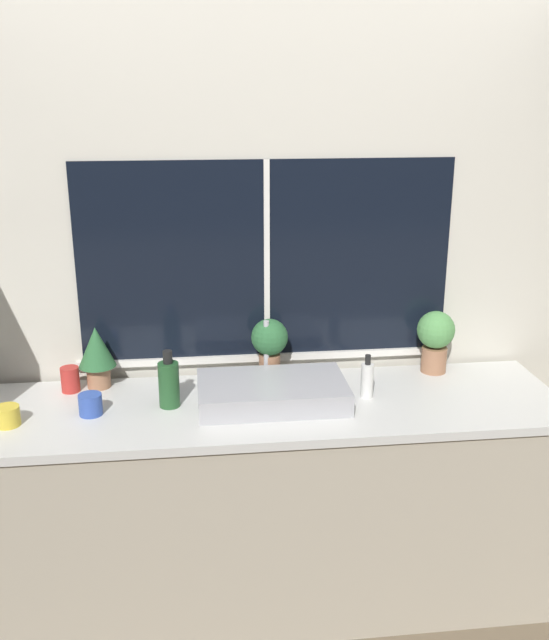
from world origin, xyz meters
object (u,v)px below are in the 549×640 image
at_px(potted_plant_left, 97,352).
at_px(bottle_tall, 169,383).
at_px(potted_plant_right, 435,337).
at_px(sink, 272,392).
at_px(soap_bottle, 367,379).
at_px(potted_plant_center, 269,343).
at_px(mug_blue, 91,404).
at_px(mug_yellow, 7,416).
at_px(mug_red, 70,379).

xyz_separation_m(potted_plant_left, bottle_tall, (0.30, -0.23, -0.06)).
relative_size(potted_plant_left, bottle_tall, 1.14).
bearing_deg(potted_plant_right, sink, -162.26).
height_order(soap_bottle, bottle_tall, bottle_tall).
height_order(potted_plant_left, soap_bottle, potted_plant_left).
bearing_deg(sink, potted_plant_center, 85.95).
bearing_deg(sink, mug_blue, -177.59).
bearing_deg(potted_plant_left, mug_yellow, -132.25).
distance_m(soap_bottle, mug_red, 1.22).
bearing_deg(potted_plant_left, soap_bottle, -11.97).
distance_m(sink, mug_red, 0.84).
xyz_separation_m(potted_plant_right, mug_yellow, (-1.75, -0.33, -0.13)).
bearing_deg(soap_bottle, mug_red, 170.57).
height_order(sink, mug_yellow, sink).
bearing_deg(bottle_tall, mug_blue, -172.01).
height_order(sink, potted_plant_left, sink).
distance_m(potted_plant_left, potted_plant_right, 1.46).
relative_size(potted_plant_left, mug_blue, 2.94).
relative_size(potted_plant_right, soap_bottle, 1.53).
bearing_deg(mug_blue, potted_plant_right, 10.48).
height_order(potted_plant_left, bottle_tall, potted_plant_left).
xyz_separation_m(sink, potted_plant_center, (0.02, 0.24, 0.12)).
bearing_deg(potted_plant_right, soap_bottle, -147.21).
relative_size(bottle_tall, mug_red, 2.22).
distance_m(potted_plant_left, potted_plant_center, 0.72).
distance_m(sink, mug_yellow, 1.01).
distance_m(bottle_tall, mug_yellow, 0.61).
xyz_separation_m(potted_plant_right, bottle_tall, (-1.16, -0.23, -0.07)).
xyz_separation_m(mug_red, mug_yellow, (-0.19, -0.30, -0.01)).
distance_m(potted_plant_center, mug_blue, 0.78).
distance_m(potted_plant_right, bottle_tall, 1.18).
distance_m(soap_bottle, mug_blue, 1.10).
xyz_separation_m(mug_red, mug_blue, (0.11, -0.24, -0.01)).
bearing_deg(potted_plant_left, potted_plant_right, -0.00).
bearing_deg(mug_yellow, bottle_tall, 9.56).
xyz_separation_m(potted_plant_right, mug_blue, (-1.46, -0.27, -0.12)).
distance_m(potted_plant_left, soap_bottle, 1.12).
height_order(soap_bottle, mug_red, soap_bottle).
xyz_separation_m(potted_plant_center, soap_bottle, (0.37, -0.23, -0.09)).
distance_m(sink, potted_plant_center, 0.27).
xyz_separation_m(bottle_tall, mug_red, (-0.41, 0.20, -0.04)).
relative_size(potted_plant_left, potted_plant_right, 0.95).
xyz_separation_m(sink, mug_yellow, (-1.00, -0.09, -0.01)).
distance_m(mug_red, mug_blue, 0.26).
bearing_deg(potted_plant_right, mug_red, -178.84).
distance_m(potted_plant_left, mug_red, 0.16).
xyz_separation_m(sink, soap_bottle, (0.39, 0.01, 0.03)).
bearing_deg(sink, bottle_tall, 178.26).
distance_m(potted_plant_right, soap_bottle, 0.44).
bearing_deg(sink, potted_plant_right, 17.74).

